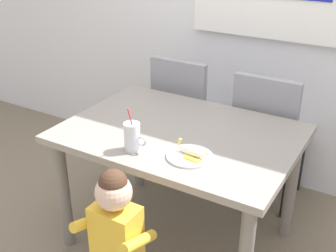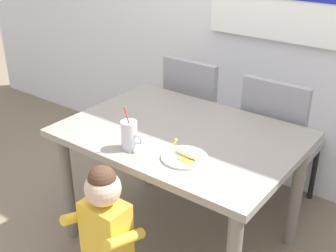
{
  "view_description": "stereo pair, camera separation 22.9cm",
  "coord_description": "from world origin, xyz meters",
  "px_view_note": "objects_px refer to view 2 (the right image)",
  "views": [
    {
      "loc": [
        1.03,
        -1.87,
        1.82
      ],
      "look_at": [
        -0.02,
        -0.09,
        0.82
      ],
      "focal_mm": 45.61,
      "sensor_mm": 36.0,
      "label": 1
    },
    {
      "loc": [
        1.22,
        -1.74,
        1.82
      ],
      "look_at": [
        -0.02,
        -0.09,
        0.82
      ],
      "focal_mm": 45.61,
      "sensor_mm": 36.0,
      "label": 2
    }
  ],
  "objects_px": {
    "dining_table": "(181,148)",
    "snack_plate": "(184,157)",
    "dining_chair_right": "(277,138)",
    "peeled_banana": "(186,153)",
    "milk_cup": "(129,137)",
    "toddler_standing": "(105,224)",
    "dining_chair_left": "(198,112)"
  },
  "relations": [
    {
      "from": "dining_chair_right",
      "to": "milk_cup",
      "type": "height_order",
      "value": "milk_cup"
    },
    {
      "from": "snack_plate",
      "to": "dining_chair_right",
      "type": "bearing_deg",
      "value": 82.04
    },
    {
      "from": "milk_cup",
      "to": "snack_plate",
      "type": "relative_size",
      "value": 1.08
    },
    {
      "from": "dining_table",
      "to": "dining_chair_right",
      "type": "height_order",
      "value": "dining_chair_right"
    },
    {
      "from": "toddler_standing",
      "to": "milk_cup",
      "type": "relative_size",
      "value": 3.37
    },
    {
      "from": "toddler_standing",
      "to": "peeled_banana",
      "type": "bearing_deg",
      "value": 65.95
    },
    {
      "from": "dining_chair_right",
      "to": "toddler_standing",
      "type": "height_order",
      "value": "dining_chair_right"
    },
    {
      "from": "dining_chair_left",
      "to": "toddler_standing",
      "type": "height_order",
      "value": "dining_chair_left"
    },
    {
      "from": "milk_cup",
      "to": "snack_plate",
      "type": "distance_m",
      "value": 0.3
    },
    {
      "from": "dining_chair_right",
      "to": "peeled_banana",
      "type": "distance_m",
      "value": 0.92
    },
    {
      "from": "toddler_standing",
      "to": "snack_plate",
      "type": "xyz_separation_m",
      "value": [
        0.17,
        0.4,
        0.24
      ]
    },
    {
      "from": "milk_cup",
      "to": "peeled_banana",
      "type": "bearing_deg",
      "value": 16.63
    },
    {
      "from": "dining_chair_right",
      "to": "milk_cup",
      "type": "distance_m",
      "value": 1.08
    },
    {
      "from": "dining_table",
      "to": "snack_plate",
      "type": "relative_size",
      "value": 5.6
    },
    {
      "from": "dining_chair_left",
      "to": "dining_chair_right",
      "type": "relative_size",
      "value": 1.0
    },
    {
      "from": "snack_plate",
      "to": "peeled_banana",
      "type": "bearing_deg",
      "value": 24.98
    },
    {
      "from": "dining_table",
      "to": "dining_chair_right",
      "type": "relative_size",
      "value": 1.34
    },
    {
      "from": "dining_table",
      "to": "snack_plate",
      "type": "height_order",
      "value": "snack_plate"
    },
    {
      "from": "dining_chair_left",
      "to": "milk_cup",
      "type": "xyz_separation_m",
      "value": [
        0.23,
        -1.0,
        0.28
      ]
    },
    {
      "from": "dining_table",
      "to": "toddler_standing",
      "type": "bearing_deg",
      "value": -88.66
    },
    {
      "from": "dining_table",
      "to": "milk_cup",
      "type": "distance_m",
      "value": 0.38
    },
    {
      "from": "toddler_standing",
      "to": "peeled_banana",
      "type": "relative_size",
      "value": 4.8
    },
    {
      "from": "dining_chair_left",
      "to": "peeled_banana",
      "type": "xyz_separation_m",
      "value": [
        0.52,
        -0.91,
        0.25
      ]
    },
    {
      "from": "milk_cup",
      "to": "peeled_banana",
      "type": "height_order",
      "value": "milk_cup"
    },
    {
      "from": "milk_cup",
      "to": "peeled_banana",
      "type": "distance_m",
      "value": 0.31
    },
    {
      "from": "dining_chair_right",
      "to": "peeled_banana",
      "type": "height_order",
      "value": "dining_chair_right"
    },
    {
      "from": "snack_plate",
      "to": "dining_chair_left",
      "type": "bearing_deg",
      "value": 119.43
    },
    {
      "from": "dining_table",
      "to": "dining_chair_left",
      "type": "bearing_deg",
      "value": 116.02
    },
    {
      "from": "dining_table",
      "to": "snack_plate",
      "type": "xyz_separation_m",
      "value": [
        0.18,
        -0.24,
        0.11
      ]
    },
    {
      "from": "dining_table",
      "to": "toddler_standing",
      "type": "height_order",
      "value": "toddler_standing"
    },
    {
      "from": "dining_chair_left",
      "to": "dining_chair_right",
      "type": "bearing_deg",
      "value": 177.24
    },
    {
      "from": "dining_table",
      "to": "dining_chair_left",
      "type": "height_order",
      "value": "dining_chair_left"
    }
  ]
}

